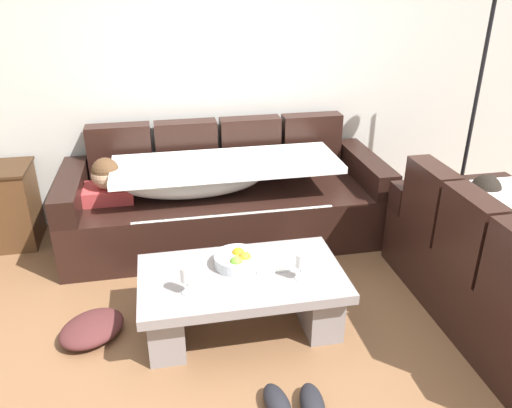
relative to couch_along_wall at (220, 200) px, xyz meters
name	(u,v)px	position (x,y,z in m)	size (l,w,h in m)	color
ground_plane	(263,378)	(0.01, -1.63, -0.33)	(14.00, 14.00, 0.00)	brown
back_wall	(209,57)	(0.01, 0.52, 1.02)	(9.00, 0.10, 2.70)	beige
couch_along_wall	(220,200)	(0.00, 0.00, 0.00)	(2.49, 0.92, 0.88)	black
coffee_table	(242,294)	(-0.03, -1.17, -0.09)	(1.20, 0.68, 0.38)	gray
fruit_bowl	(238,260)	(-0.03, -1.07, 0.09)	(0.28, 0.28, 0.10)	silver
wine_glass_near_left	(186,275)	(-0.35, -1.30, 0.17)	(0.07, 0.07, 0.17)	silver
wine_glass_near_right	(301,261)	(0.30, -1.28, 0.17)	(0.07, 0.07, 0.17)	silver
open_magazine	(277,262)	(0.20, -1.09, 0.06)	(0.28, 0.21, 0.01)	white
floor_lamp	(475,93)	(2.00, -0.13, 0.79)	(0.33, 0.31, 1.95)	black
pair_of_shoes	(295,404)	(0.12, -1.87, -0.28)	(0.32, 0.32, 0.09)	black
crumpled_garment	(92,328)	(-0.92, -1.09, -0.27)	(0.40, 0.32, 0.12)	#4C2323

